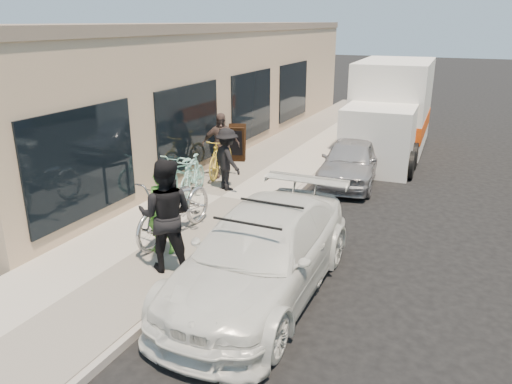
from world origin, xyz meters
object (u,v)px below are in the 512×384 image
(woman_rider, at_px, (163,212))
(cruiser_bike_b, at_px, (183,171))
(moving_truck, at_px, (390,113))
(cruiser_bike_a, at_px, (193,176))
(sedan_white, at_px, (261,254))
(sedan_silver, at_px, (351,160))
(bystander_b, at_px, (221,145))
(cruiser_bike_c, at_px, (221,156))
(tandem_bike, at_px, (176,207))
(bystander_a, at_px, (227,159))
(man_standing, at_px, (166,215))
(bike_rack, at_px, (163,186))
(sandwich_board, at_px, (234,143))

(woman_rider, xyz_separation_m, cruiser_bike_b, (-1.64, 3.26, -0.29))
(moving_truck, xyz_separation_m, cruiser_bike_a, (-3.49, -7.05, -0.70))
(sedan_white, bearing_deg, sedan_silver, 90.74)
(sedan_white, relative_size, bystander_b, 2.74)
(cruiser_bike_b, xyz_separation_m, cruiser_bike_c, (0.27, 1.51, 0.05))
(sedan_white, bearing_deg, moving_truck, 88.55)
(cruiser_bike_c, bearing_deg, tandem_bike, -82.84)
(sedan_white, distance_m, bystander_a, 5.04)
(man_standing, xyz_separation_m, bystander_a, (-1.08, 4.31, -0.20))
(man_standing, relative_size, cruiser_bike_a, 1.21)
(man_standing, bearing_deg, cruiser_bike_a, -84.15)
(man_standing, height_order, bystander_b, man_standing)
(sedan_white, height_order, moving_truck, moving_truck)
(sedan_silver, distance_m, bystander_b, 3.64)
(bike_rack, height_order, moving_truck, moving_truck)
(bike_rack, relative_size, cruiser_bike_b, 0.49)
(moving_truck, relative_size, bystander_b, 3.49)
(cruiser_bike_a, bearing_deg, bike_rack, -105.52)
(sedan_silver, xyz_separation_m, tandem_bike, (-2.17, -5.47, 0.16))
(bike_rack, height_order, sedan_silver, sedan_silver)
(tandem_bike, xyz_separation_m, man_standing, (0.62, -1.21, 0.37))
(cruiser_bike_b, bearing_deg, bike_rack, -82.83)
(moving_truck, bearing_deg, tandem_bike, -107.54)
(bystander_a, bearing_deg, bystander_b, -21.62)
(bystander_a, bearing_deg, bike_rack, 102.74)
(tandem_bike, bearing_deg, woman_rider, -73.59)
(cruiser_bike_a, xyz_separation_m, bystander_a, (0.57, 0.77, 0.30))
(cruiser_bike_b, bearing_deg, cruiser_bike_c, 73.45)
(man_standing, relative_size, bystander_a, 1.25)
(woman_rider, bearing_deg, moving_truck, 61.00)
(cruiser_bike_b, bearing_deg, tandem_bike, -66.82)
(cruiser_bike_c, bearing_deg, sedan_silver, 13.26)
(woman_rider, distance_m, bystander_b, 4.88)
(tandem_bike, distance_m, cruiser_bike_a, 2.54)
(bike_rack, relative_size, bystander_b, 0.52)
(sandwich_board, relative_size, man_standing, 0.56)
(sandwich_board, distance_m, sedan_silver, 3.72)
(moving_truck, relative_size, bystander_a, 3.92)
(sedan_white, distance_m, sedan_silver, 6.56)
(tandem_bike, height_order, man_standing, man_standing)
(tandem_bike, xyz_separation_m, bystander_b, (-1.13, 4.01, 0.27))
(bystander_a, bearing_deg, cruiser_bike_b, 59.28)
(woman_rider, height_order, bystander_b, bystander_b)
(bike_rack, distance_m, man_standing, 3.00)
(sedan_white, distance_m, bystander_b, 6.18)
(moving_truck, distance_m, cruiser_bike_a, 7.90)
(cruiser_bike_c, bearing_deg, sedan_white, -64.70)
(woman_rider, relative_size, man_standing, 0.80)
(moving_truck, bearing_deg, bystander_b, -126.65)
(bike_rack, bearing_deg, woman_rider, -55.11)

